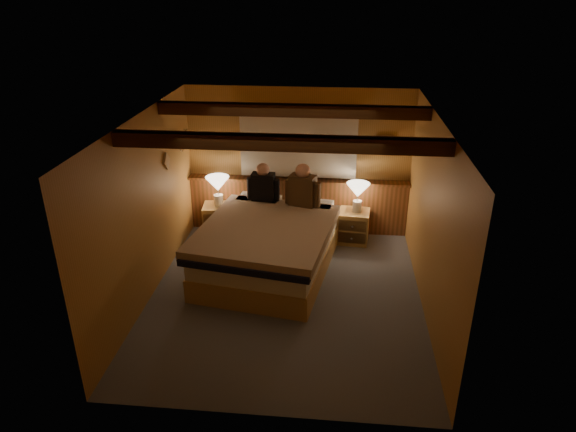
# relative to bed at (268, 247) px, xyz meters

# --- Properties ---
(floor) EXTENTS (4.20, 4.20, 0.00)m
(floor) POSITION_rel_bed_xyz_m (0.31, -0.64, -0.40)
(floor) COLOR #535762
(floor) RESTS_ON ground
(ceiling) EXTENTS (4.20, 4.20, 0.00)m
(ceiling) POSITION_rel_bed_xyz_m (0.31, -0.64, 2.00)
(ceiling) COLOR #D89051
(ceiling) RESTS_ON wall_back
(wall_back) EXTENTS (3.60, 0.00, 3.60)m
(wall_back) POSITION_rel_bed_xyz_m (0.31, 1.46, 0.80)
(wall_back) COLOR #BA8242
(wall_back) RESTS_ON floor
(wall_left) EXTENTS (0.00, 4.20, 4.20)m
(wall_left) POSITION_rel_bed_xyz_m (-1.49, -0.64, 0.80)
(wall_left) COLOR #BA8242
(wall_left) RESTS_ON floor
(wall_right) EXTENTS (0.00, 4.20, 4.20)m
(wall_right) POSITION_rel_bed_xyz_m (2.11, -0.64, 0.80)
(wall_right) COLOR #BA8242
(wall_right) RESTS_ON floor
(wall_front) EXTENTS (3.60, 0.00, 3.60)m
(wall_front) POSITION_rel_bed_xyz_m (0.31, -2.74, 0.80)
(wall_front) COLOR #BA8242
(wall_front) RESTS_ON floor
(wainscot) EXTENTS (3.60, 0.23, 0.94)m
(wainscot) POSITION_rel_bed_xyz_m (0.31, 1.40, 0.09)
(wainscot) COLOR brown
(wainscot) RESTS_ON wall_back
(curtain_window) EXTENTS (2.18, 0.09, 1.11)m
(curtain_window) POSITION_rel_bed_xyz_m (0.31, 1.39, 1.12)
(curtain_window) COLOR #432910
(curtain_window) RESTS_ON wall_back
(ceiling_beams) EXTENTS (3.60, 1.65, 0.16)m
(ceiling_beams) POSITION_rel_bed_xyz_m (0.31, -0.49, 1.91)
(ceiling_beams) COLOR #432910
(ceiling_beams) RESTS_ON ceiling
(coat_rail) EXTENTS (0.05, 0.55, 0.24)m
(coat_rail) POSITION_rel_bed_xyz_m (-1.41, 0.94, 1.27)
(coat_rail) COLOR silver
(coat_rail) RESTS_ON wall_left
(framed_print) EXTENTS (0.30, 0.04, 0.25)m
(framed_print) POSITION_rel_bed_xyz_m (1.66, 1.44, 1.15)
(framed_print) COLOR tan
(framed_print) RESTS_ON wall_back
(bed) EXTENTS (2.05, 2.50, 0.77)m
(bed) POSITION_rel_bed_xyz_m (0.00, 0.00, 0.00)
(bed) COLOR tan
(bed) RESTS_ON floor
(nightstand_left) EXTENTS (0.52, 0.48, 0.53)m
(nightstand_left) POSITION_rel_bed_xyz_m (-0.98, 1.10, -0.14)
(nightstand_left) COLOR tan
(nightstand_left) RESTS_ON floor
(nightstand_right) EXTENTS (0.52, 0.48, 0.53)m
(nightstand_right) POSITION_rel_bed_xyz_m (1.24, 1.07, -0.14)
(nightstand_right) COLOR tan
(nightstand_right) RESTS_ON floor
(lamp_left) EXTENTS (0.38, 0.38, 0.50)m
(lamp_left) POSITION_rel_bed_xyz_m (-0.96, 1.10, 0.48)
(lamp_left) COLOR silver
(lamp_left) RESTS_ON nightstand_left
(lamp_right) EXTENTS (0.37, 0.37, 0.48)m
(lamp_right) POSITION_rel_bed_xyz_m (1.28, 1.08, 0.46)
(lamp_right) COLOR silver
(lamp_right) RESTS_ON nightstand_right
(person_left) EXTENTS (0.51, 0.22, 0.62)m
(person_left) POSITION_rel_bed_xyz_m (-0.18, 0.85, 0.61)
(person_left) COLOR black
(person_left) RESTS_ON bed
(person_right) EXTENTS (0.55, 0.32, 0.68)m
(person_right) POSITION_rel_bed_xyz_m (0.43, 0.70, 0.64)
(person_right) COLOR #46301C
(person_right) RESTS_ON bed
(duffel_bag) EXTENTS (0.57, 0.42, 0.37)m
(duffel_bag) POSITION_rel_bed_xyz_m (-0.67, 0.53, -0.24)
(duffel_bag) COLOR black
(duffel_bag) RESTS_ON floor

